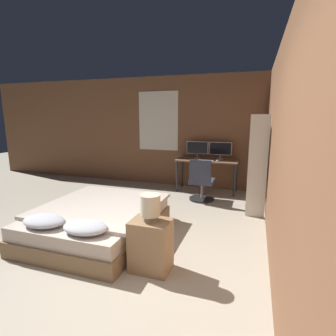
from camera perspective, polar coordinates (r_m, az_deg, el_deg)
The scene contains 13 objects.
ground_plane at distance 3.00m, azimuth -16.96°, elevation -24.84°, with size 20.00×20.00×0.00m, color #B2A893.
wall_back at distance 6.48m, azimuth 5.06°, elevation 7.76°, with size 12.00×0.08×2.70m.
wall_side_right at distance 3.47m, azimuth 22.87°, elevation 3.83°, with size 0.06×12.00×2.70m.
bed at distance 4.07m, azimuth -14.98°, elevation -11.00°, with size 1.62×1.95×0.53m.
nightstand at distance 3.12m, azimuth -3.76°, elevation -16.44°, with size 0.45×0.34×0.60m.
bedside_lamp at distance 2.93m, azimuth -3.88°, elevation -8.14°, with size 0.23×0.23×0.30m.
desk at distance 6.13m, azimuth 8.46°, elevation 0.84°, with size 1.41×0.57×0.75m.
monitor_left at distance 6.31m, azimuth 6.40°, elevation 4.25°, with size 0.52×0.16×0.40m.
monitor_right at distance 6.22m, azimuth 11.31°, elevation 4.01°, with size 0.52×0.16×0.40m.
keyboard at distance 5.94m, azimuth 8.19°, elevation 1.60°, with size 0.34×0.13×0.02m.
computer_mouse at distance 5.90m, azimuth 10.69°, elevation 1.54°, with size 0.07×0.05×0.04m.
office_chair at distance 5.49m, azimuth 7.29°, elevation -3.48°, with size 0.52×0.52×0.89m.
bookshelf at distance 4.97m, azimuth 18.95°, elevation 1.62°, with size 0.32×0.77×1.77m.
Camera 1 is at (1.48, -1.94, 1.75)m, focal length 28.00 mm.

